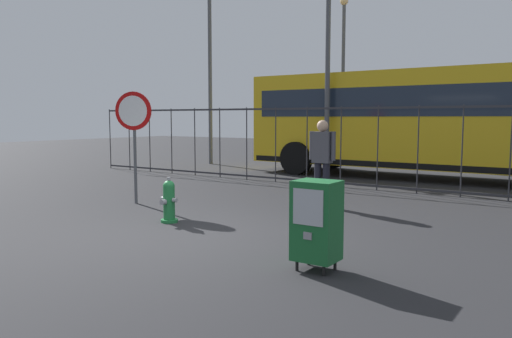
{
  "coord_description": "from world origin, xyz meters",
  "views": [
    {
      "loc": [
        4.84,
        -5.5,
        1.71
      ],
      "look_at": [
        0.3,
        1.2,
        0.9
      ],
      "focal_mm": 35.8,
      "sensor_mm": 36.0,
      "label": 1
    }
  ],
  "objects_px": {
    "fire_hydrant": "(169,201)",
    "street_light_near_right": "(210,57)",
    "street_light_far_right": "(328,34)",
    "pedestrian": "(322,158)",
    "stop_sign": "(134,124)",
    "newspaper_box_primary": "(317,221)",
    "street_light_near_left": "(343,66)",
    "bus_near": "(433,118)"
  },
  "relations": [
    {
      "from": "fire_hydrant",
      "to": "street_light_near_right",
      "type": "xyz_separation_m",
      "value": [
        -6.24,
        8.75,
        3.58
      ]
    },
    {
      "from": "street_light_far_right",
      "to": "fire_hydrant",
      "type": "bearing_deg",
      "value": -84.68
    },
    {
      "from": "pedestrian",
      "to": "street_light_near_right",
      "type": "xyz_separation_m",
      "value": [
        -7.63,
        5.98,
        2.99
      ]
    },
    {
      "from": "fire_hydrant",
      "to": "stop_sign",
      "type": "height_order",
      "value": "stop_sign"
    },
    {
      "from": "newspaper_box_primary",
      "to": "street_light_far_right",
      "type": "relative_size",
      "value": 0.15
    },
    {
      "from": "fire_hydrant",
      "to": "newspaper_box_primary",
      "type": "relative_size",
      "value": 0.73
    },
    {
      "from": "stop_sign",
      "to": "pedestrian",
      "type": "height_order",
      "value": "stop_sign"
    },
    {
      "from": "pedestrian",
      "to": "street_light_near_left",
      "type": "distance_m",
      "value": 11.12
    },
    {
      "from": "stop_sign",
      "to": "street_light_far_right",
      "type": "distance_m",
      "value": 6.72
    },
    {
      "from": "stop_sign",
      "to": "street_light_near_right",
      "type": "height_order",
      "value": "street_light_near_right"
    },
    {
      "from": "stop_sign",
      "to": "bus_near",
      "type": "xyz_separation_m",
      "value": [
        3.78,
        7.55,
        0.11
      ]
    },
    {
      "from": "stop_sign",
      "to": "bus_near",
      "type": "bearing_deg",
      "value": 63.41
    },
    {
      "from": "bus_near",
      "to": "street_light_near_left",
      "type": "height_order",
      "value": "street_light_near_left"
    },
    {
      "from": "stop_sign",
      "to": "street_light_far_right",
      "type": "bearing_deg",
      "value": 78.97
    },
    {
      "from": "newspaper_box_primary",
      "to": "stop_sign",
      "type": "relative_size",
      "value": 0.46
    },
    {
      "from": "fire_hydrant",
      "to": "bus_near",
      "type": "height_order",
      "value": "bus_near"
    },
    {
      "from": "street_light_near_left",
      "to": "street_light_far_right",
      "type": "height_order",
      "value": "street_light_far_right"
    },
    {
      "from": "newspaper_box_primary",
      "to": "bus_near",
      "type": "bearing_deg",
      "value": 97.86
    },
    {
      "from": "bus_near",
      "to": "street_light_near_right",
      "type": "relative_size",
      "value": 1.56
    },
    {
      "from": "newspaper_box_primary",
      "to": "stop_sign",
      "type": "height_order",
      "value": "stop_sign"
    },
    {
      "from": "newspaper_box_primary",
      "to": "street_light_near_right",
      "type": "bearing_deg",
      "value": 134.13
    },
    {
      "from": "newspaper_box_primary",
      "to": "street_light_near_right",
      "type": "relative_size",
      "value": 0.15
    },
    {
      "from": "pedestrian",
      "to": "bus_near",
      "type": "distance_m",
      "value": 5.83
    },
    {
      "from": "street_light_near_left",
      "to": "bus_near",
      "type": "bearing_deg",
      "value": -41.86
    },
    {
      "from": "newspaper_box_primary",
      "to": "street_light_far_right",
      "type": "distance_m",
      "value": 9.68
    },
    {
      "from": "street_light_near_left",
      "to": "street_light_far_right",
      "type": "bearing_deg",
      "value": -69.58
    },
    {
      "from": "pedestrian",
      "to": "fire_hydrant",
      "type": "bearing_deg",
      "value": -116.65
    },
    {
      "from": "street_light_far_right",
      "to": "stop_sign",
      "type": "bearing_deg",
      "value": -101.03
    },
    {
      "from": "pedestrian",
      "to": "stop_sign",
      "type": "bearing_deg",
      "value": -151.16
    },
    {
      "from": "fire_hydrant",
      "to": "newspaper_box_primary",
      "type": "bearing_deg",
      "value": -17.52
    },
    {
      "from": "bus_near",
      "to": "street_light_near_right",
      "type": "distance_m",
      "value": 8.46
    },
    {
      "from": "street_light_near_right",
      "to": "newspaper_box_primary",
      "type": "bearing_deg",
      "value": -45.87
    },
    {
      "from": "bus_near",
      "to": "fire_hydrant",
      "type": "bearing_deg",
      "value": -101.75
    },
    {
      "from": "stop_sign",
      "to": "fire_hydrant",
      "type": "bearing_deg",
      "value": -27.8
    },
    {
      "from": "stop_sign",
      "to": "street_light_far_right",
      "type": "height_order",
      "value": "street_light_far_right"
    },
    {
      "from": "pedestrian",
      "to": "bus_near",
      "type": "height_order",
      "value": "bus_near"
    },
    {
      "from": "stop_sign",
      "to": "street_light_near_left",
      "type": "distance_m",
      "value": 11.96
    },
    {
      "from": "newspaper_box_primary",
      "to": "street_light_near_left",
      "type": "relative_size",
      "value": 0.16
    },
    {
      "from": "pedestrian",
      "to": "bus_near",
      "type": "xyz_separation_m",
      "value": [
        0.53,
        5.76,
        0.76
      ]
    },
    {
      "from": "fire_hydrant",
      "to": "bus_near",
      "type": "distance_m",
      "value": 8.85
    },
    {
      "from": "pedestrian",
      "to": "bus_near",
      "type": "relative_size",
      "value": 0.16
    },
    {
      "from": "newspaper_box_primary",
      "to": "fire_hydrant",
      "type": "bearing_deg",
      "value": 162.48
    }
  ]
}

